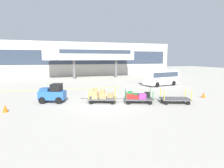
{
  "coord_description": "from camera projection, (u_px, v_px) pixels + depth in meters",
  "views": [
    {
      "loc": [
        -3.8,
        -14.19,
        3.67
      ],
      "look_at": [
        1.75,
        3.23,
        1.16
      ],
      "focal_mm": 30.03,
      "sensor_mm": 36.0,
      "label": 1
    }
  ],
  "objects": [
    {
      "name": "apron_lead_line",
      "position": [
        56.0,
        89.0,
        22.26
      ],
      "size": [
        15.8,
        1.48,
        0.01
      ],
      "primitive_type": "cube",
      "rotation": [
        0.0,
        0.0,
        -0.08
      ],
      "color": "yellow",
      "rests_on": "ground_plane"
    },
    {
      "name": "baggage_cart_middle",
      "position": [
        137.0,
        97.0,
        15.51
      ],
      "size": [
        3.07,
        2.08,
        1.1
      ],
      "color": "#4C4C4F",
      "rests_on": "ground_plane"
    },
    {
      "name": "baggage_cart_tail",
      "position": [
        175.0,
        99.0,
        15.43
      ],
      "size": [
        3.07,
        2.08,
        1.1
      ],
      "color": "#4C4C4F",
      "rests_on": "ground_plane"
    },
    {
      "name": "baggage_tug",
      "position": [
        53.0,
        94.0,
        15.64
      ],
      "size": [
        2.34,
        1.79,
        1.58
      ],
      "color": "#2659A5",
      "rests_on": "ground_plane"
    },
    {
      "name": "ground_plane",
      "position": [
        103.0,
        104.0,
        15.03
      ],
      "size": [
        120.0,
        120.0,
        0.0
      ],
      "primitive_type": "plane",
      "color": "#B2ADA0"
    },
    {
      "name": "safety_cone_far",
      "position": [
        5.0,
        108.0,
        12.83
      ],
      "size": [
        0.36,
        0.36,
        0.55
      ],
      "primitive_type": "cone",
      "color": "#EA590F",
      "rests_on": "ground_plane"
    },
    {
      "name": "baggage_cart_lead",
      "position": [
        101.0,
        96.0,
        15.62
      ],
      "size": [
        3.07,
        2.08,
        1.15
      ],
      "color": "#4C4C4F",
      "rests_on": "ground_plane"
    },
    {
      "name": "shuttle_van",
      "position": [
        161.0,
        76.0,
        25.35
      ],
      "size": [
        5.09,
        2.85,
        2.1
      ],
      "color": "silver",
      "rests_on": "ground_plane"
    },
    {
      "name": "terminal_building",
      "position": [
        71.0,
        59.0,
        39.08
      ],
      "size": [
        44.84,
        2.51,
        7.01
      ],
      "color": "#BCB7AD",
      "rests_on": "ground_plane"
    },
    {
      "name": "safety_cone_near",
      "position": [
        204.0,
        95.0,
        17.6
      ],
      "size": [
        0.36,
        0.36,
        0.55
      ],
      "primitive_type": "cone",
      "color": "#EA590F",
      "rests_on": "ground_plane"
    },
    {
      "name": "jet_bridge",
      "position": [
        86.0,
        53.0,
        33.94
      ],
      "size": [
        16.57,
        3.0,
        5.97
      ],
      "color": "silver",
      "rests_on": "ground_plane"
    }
  ]
}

